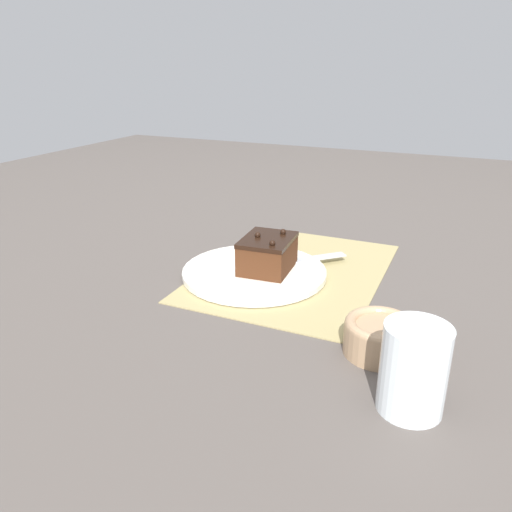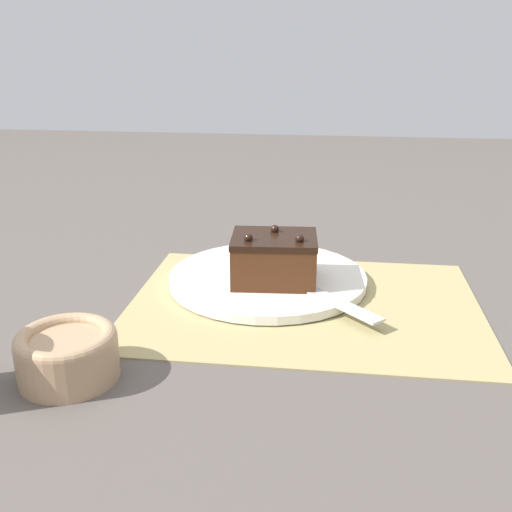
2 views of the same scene
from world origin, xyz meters
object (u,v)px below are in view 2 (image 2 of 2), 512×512
Objects in this scene: chocolate_cake at (274,258)px; serving_knife at (296,280)px; cake_plate at (268,278)px; small_bowl at (67,353)px.

serving_knife is at bearing 164.57° from chocolate_cake.
chocolate_cake is 0.69× the size of serving_knife.
cake_plate is 0.05m from serving_knife.
chocolate_cake is at bearing -59.81° from serving_knife.
cake_plate is at bearing -122.44° from small_bowl.
chocolate_cake is (-0.01, 0.02, 0.04)m from cake_plate.
small_bowl is (0.22, 0.25, 0.01)m from serving_knife.
cake_plate is 0.05m from chocolate_cake.
chocolate_cake is at bearing -126.42° from small_bowl.
chocolate_cake is 1.18× the size of small_bowl.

